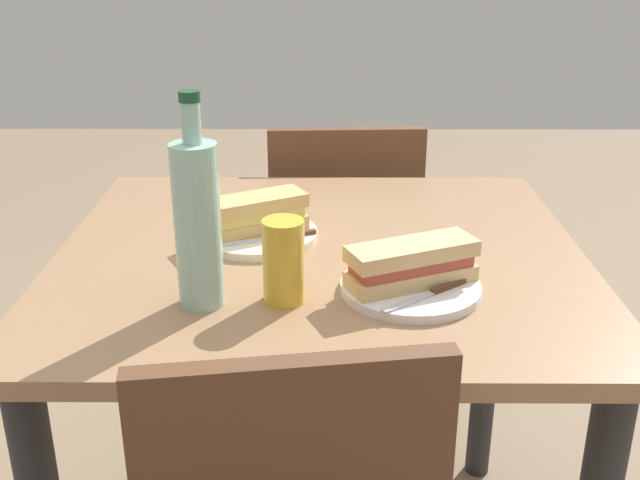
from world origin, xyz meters
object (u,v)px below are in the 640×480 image
(plate_near, at_px, (410,287))
(baguette_sandwich_near, at_px, (412,264))
(dining_table, at_px, (320,318))
(baguette_sandwich_far, at_px, (257,214))
(plate_far, at_px, (258,235))
(beer_glass, at_px, (284,261))
(knife_far, at_px, (275,237))
(water_bottle, at_px, (197,222))
(chair_near, at_px, (342,254))
(knife_near, at_px, (433,292))

(plate_near, xyz_separation_m, baguette_sandwich_near, (-0.00, 0.00, 0.04))
(plate_near, height_order, baguette_sandwich_near, baguette_sandwich_near)
(dining_table, bearing_deg, baguette_sandwich_far, -25.67)
(plate_far, bearing_deg, beer_glass, 103.71)
(baguette_sandwich_near, bearing_deg, knife_far, -39.04)
(plate_far, height_order, water_bottle, water_bottle)
(dining_table, bearing_deg, chair_near, -95.21)
(dining_table, relative_size, plate_near, 4.21)
(chair_near, height_order, plate_far, chair_near)
(chair_near, relative_size, baguette_sandwich_far, 4.53)
(dining_table, distance_m, water_bottle, 0.38)
(dining_table, distance_m, knife_far, 0.17)
(beer_glass, bearing_deg, plate_near, -171.04)
(baguette_sandwich_far, relative_size, beer_glass, 1.45)
(plate_near, xyz_separation_m, beer_glass, (0.20, 0.03, 0.06))
(knife_far, bearing_deg, baguette_sandwich_near, 140.96)
(plate_far, relative_size, baguette_sandwich_far, 1.15)
(baguette_sandwich_far, height_order, water_bottle, water_bottle)
(baguette_sandwich_far, bearing_deg, beer_glass, 103.71)
(water_bottle, relative_size, beer_glass, 2.47)
(baguette_sandwich_near, relative_size, water_bottle, 0.66)
(chair_near, distance_m, baguette_sandwich_far, 0.68)
(baguette_sandwich_near, distance_m, water_bottle, 0.34)
(knife_far, bearing_deg, plate_near, 140.96)
(chair_near, xyz_separation_m, baguette_sandwich_far, (0.17, 0.57, 0.33))
(dining_table, xyz_separation_m, baguette_sandwich_near, (-0.14, 0.17, 0.18))
(baguette_sandwich_far, xyz_separation_m, water_bottle, (0.06, 0.26, 0.08))
(chair_near, height_order, baguette_sandwich_near, chair_near)
(baguette_sandwich_near, bearing_deg, beer_glass, 8.96)
(baguette_sandwich_far, xyz_separation_m, beer_glass, (-0.06, 0.25, 0.02))
(plate_near, bearing_deg, knife_near, 126.90)
(water_bottle, bearing_deg, chair_near, -105.83)
(knife_near, bearing_deg, dining_table, -49.91)
(dining_table, xyz_separation_m, beer_glass, (0.05, 0.20, 0.20))
(chair_near, relative_size, baguette_sandwich_near, 4.02)
(plate_far, relative_size, knife_far, 1.30)
(baguette_sandwich_far, distance_m, knife_far, 0.06)
(baguette_sandwich_far, relative_size, water_bottle, 0.59)
(water_bottle, bearing_deg, beer_glass, -175.41)
(dining_table, distance_m, plate_far, 0.19)
(dining_table, xyz_separation_m, knife_far, (0.08, -0.02, 0.15))
(dining_table, height_order, baguette_sandwich_far, baguette_sandwich_far)
(knife_near, distance_m, beer_glass, 0.23)
(knife_near, relative_size, knife_far, 0.87)
(chair_near, height_order, baguette_sandwich_far, chair_near)
(knife_near, bearing_deg, knife_far, -41.04)
(plate_near, height_order, knife_near, knife_near)
(knife_near, bearing_deg, water_bottle, 0.41)
(beer_glass, bearing_deg, dining_table, -105.28)
(plate_near, distance_m, knife_near, 0.05)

